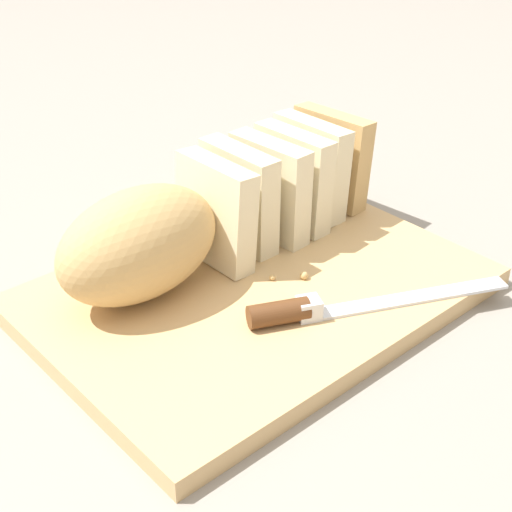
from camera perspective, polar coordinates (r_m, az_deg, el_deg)
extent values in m
plane|color=gray|center=(0.73, 0.00, -3.35)|extent=(3.00, 3.00, 0.00)
cube|color=tan|center=(0.72, 0.00, -2.71)|extent=(0.41, 0.30, 0.02)
ellipsoid|color=tan|center=(0.68, -8.83, 0.90)|extent=(0.17, 0.11, 0.10)
cube|color=beige|center=(0.73, -2.78, 3.44)|extent=(0.04, 0.10, 0.10)
cube|color=beige|center=(0.76, -1.31, 4.51)|extent=(0.03, 0.09, 0.10)
cube|color=beige|center=(0.77, 1.01, 5.09)|extent=(0.04, 0.10, 0.10)
cube|color=beige|center=(0.80, 2.75, 5.85)|extent=(0.04, 0.10, 0.10)
cube|color=beige|center=(0.82, 4.07, 6.69)|extent=(0.04, 0.10, 0.10)
cube|color=tan|center=(0.85, 5.60, 7.36)|extent=(0.04, 0.10, 0.10)
cube|color=silver|center=(0.70, 11.45, -3.17)|extent=(0.19, 0.10, 0.00)
cylinder|color=#593319|center=(0.66, 1.72, -4.31)|extent=(0.06, 0.04, 0.02)
cube|color=silver|center=(0.66, 3.94, -4.00)|extent=(0.03, 0.03, 0.02)
sphere|color=tan|center=(0.72, 3.65, -1.48)|extent=(0.01, 0.01, 0.01)
sphere|color=tan|center=(0.66, 3.52, -4.75)|extent=(0.01, 0.01, 0.01)
sphere|color=tan|center=(0.72, 1.26, -1.62)|extent=(0.01, 0.01, 0.01)
sphere|color=tan|center=(0.72, -1.31, -1.39)|extent=(0.00, 0.00, 0.00)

